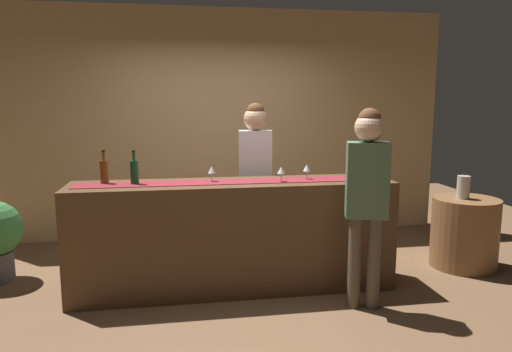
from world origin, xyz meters
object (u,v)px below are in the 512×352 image
bartender (255,166)px  wine_glass_near_customer (307,168)px  wine_glass_far_end (281,171)px  round_side_table (464,233)px  wine_bottle_clear (352,167)px  vase_on_side_table (463,187)px  customer_sipping (367,187)px  wine_bottle_green (134,172)px  wine_glass_mid_counter (212,170)px  wine_bottle_amber (104,171)px

bartender → wine_glass_near_customer: bearing=135.1°
wine_glass_far_end → round_side_table: (2.05, 0.27, -0.75)m
wine_bottle_clear → wine_glass_far_end: 0.71m
wine_glass_far_end → vase_on_side_table: bearing=7.8°
wine_glass_far_end → customer_sipping: customer_sipping is taller
wine_bottle_green → wine_glass_far_end: size_ratio=2.10×
wine_glass_near_customer → bartender: bartender is taller
wine_bottle_clear → customer_sipping: (-0.10, -0.61, -0.08)m
wine_bottle_green → wine_glass_mid_counter: bearing=2.2°
wine_bottle_clear → wine_glass_far_end: (-0.71, -0.09, -0.01)m
bartender → vase_on_side_table: (2.13, -0.38, -0.22)m
round_side_table → wine_bottle_clear: bearing=-172.4°
wine_glass_mid_counter → wine_glass_far_end: 0.63m
wine_glass_near_customer → round_side_table: (1.78, 0.16, -0.75)m
wine_bottle_clear → vase_on_side_table: size_ratio=1.26×
wine_bottle_amber → customer_sipping: customer_sipping is taller
wine_glass_mid_counter → round_side_table: 2.78m
wine_bottle_clear → wine_glass_far_end: size_ratio=2.10×
wine_glass_far_end → bartender: 0.67m
wine_bottle_amber → wine_bottle_clear: 2.28m
customer_sipping → vase_on_side_table: customer_sipping is taller
vase_on_side_table → customer_sipping: bearing=-150.4°
wine_bottle_clear → round_side_table: wine_bottle_clear is taller
wine_glass_mid_counter → bartender: bartender is taller
wine_bottle_green → wine_glass_far_end: bearing=-4.4°
bartender → customer_sipping: (0.74, -1.18, -0.03)m
wine_bottle_green → customer_sipping: bearing=-17.9°
wine_bottle_green → customer_sipping: customer_sipping is taller
round_side_table → vase_on_side_table: 0.49m
wine_glass_far_end → vase_on_side_table: size_ratio=0.60×
wine_bottle_green → wine_glass_mid_counter: wine_bottle_green is taller
wine_bottle_amber → wine_bottle_green: same height
wine_bottle_green → round_side_table: wine_bottle_green is taller
wine_bottle_clear → bartender: size_ratio=0.18×
wine_bottle_green → wine_glass_mid_counter: (0.68, 0.03, -0.01)m
wine_glass_far_end → bartender: bartender is taller
vase_on_side_table → wine_glass_far_end: bearing=-172.2°
wine_bottle_amber → wine_glass_far_end: bearing=-6.5°
wine_glass_mid_counter → round_side_table: size_ratio=0.19×
wine_bottle_green → wine_glass_near_customer: 1.58m
wine_bottle_clear → vase_on_side_table: bearing=8.1°
wine_glass_near_customer → wine_glass_mid_counter: (-0.89, 0.02, 0.00)m
vase_on_side_table → wine_glass_near_customer: bearing=-174.6°
customer_sipping → vase_on_side_table: (1.40, 0.79, -0.19)m
wine_bottle_amber → wine_bottle_clear: bearing=-2.2°
round_side_table → wine_bottle_amber: bearing=-178.5°
wine_bottle_green → vase_on_side_table: size_ratio=1.26×
customer_sipping → wine_glass_far_end: bearing=155.7°
wine_bottle_clear → vase_on_side_table: (1.30, 0.18, -0.27)m
wine_bottle_amber → customer_sipping: size_ratio=0.18×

